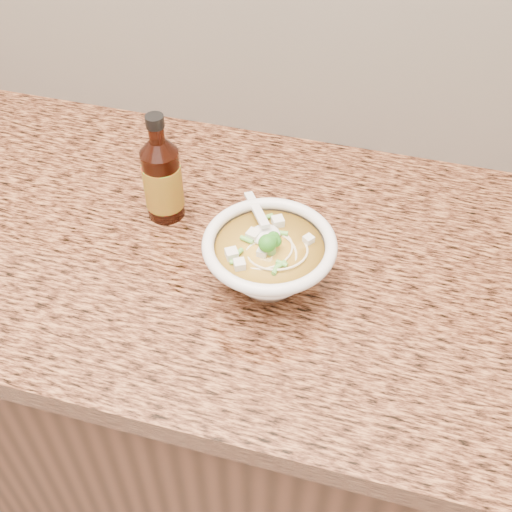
# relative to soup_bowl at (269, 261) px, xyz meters

# --- Properties ---
(cabinet) EXTENTS (4.00, 0.65, 0.86)m
(cabinet) POSITION_rel_soup_bowl_xyz_m (-0.20, 0.07, -0.52)
(cabinet) COLOR black
(cabinet) RESTS_ON ground
(counter_slab) EXTENTS (4.00, 0.68, 0.04)m
(counter_slab) POSITION_rel_soup_bowl_xyz_m (-0.20, 0.07, -0.07)
(counter_slab) COLOR #A4673C
(counter_slab) RESTS_ON cabinet
(soup_bowl) EXTENTS (0.19, 0.21, 0.11)m
(soup_bowl) POSITION_rel_soup_bowl_xyz_m (0.00, 0.00, 0.00)
(soup_bowl) COLOR white
(soup_bowl) RESTS_ON counter_slab
(hot_sauce_bottle) EXTENTS (0.07, 0.07, 0.19)m
(hot_sauce_bottle) POSITION_rel_soup_bowl_xyz_m (-0.20, 0.10, 0.03)
(hot_sauce_bottle) COLOR black
(hot_sauce_bottle) RESTS_ON counter_slab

